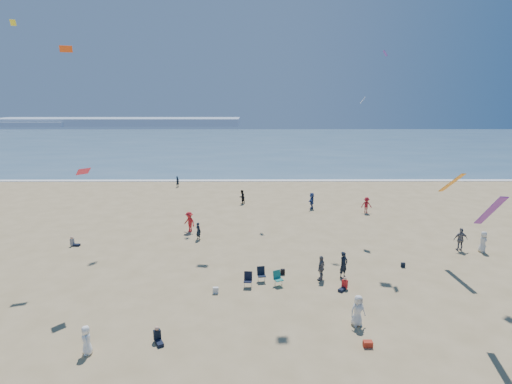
{
  "coord_description": "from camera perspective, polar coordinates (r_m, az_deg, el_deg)",
  "views": [
    {
      "loc": [
        1.92,
        -13.07,
        11.98
      ],
      "look_at": [
        2.0,
        8.0,
        7.01
      ],
      "focal_mm": 28.0,
      "sensor_mm": 36.0,
      "label": 1
    }
  ],
  "objects": [
    {
      "name": "ocean",
      "position": [
        108.75,
        -1.23,
        6.95
      ],
      "size": [
        220.0,
        100.0,
        0.06
      ],
      "primitive_type": "cube",
      "color": "#476B84",
      "rests_on": "ground"
    },
    {
      "name": "surf_line",
      "position": [
        59.32,
        -2.07,
        1.65
      ],
      "size": [
        220.0,
        1.2,
        0.08
      ],
      "primitive_type": "cube",
      "color": "white",
      "rests_on": "ground"
    },
    {
      "name": "headland_far",
      "position": [
        193.54,
        -19.14,
        9.47
      ],
      "size": [
        110.0,
        20.0,
        3.2
      ],
      "primitive_type": "cube",
      "color": "#7A8EA8",
      "rests_on": "ground"
    },
    {
      "name": "headland_near",
      "position": [
        205.47,
        -30.31,
        8.42
      ],
      "size": [
        40.0,
        14.0,
        2.0
      ],
      "primitive_type": "cube",
      "color": "#7A8EA8",
      "rests_on": "ground"
    },
    {
      "name": "standing_flyers",
      "position": [
        31.35,
        8.38,
        -7.64
      ],
      "size": [
        29.42,
        47.06,
        1.9
      ],
      "color": "black",
      "rests_on": "ground"
    },
    {
      "name": "seated_group",
      "position": [
        21.36,
        -5.66,
        -19.56
      ],
      "size": [
        21.85,
        25.28,
        0.84
      ],
      "color": "white",
      "rests_on": "ground"
    },
    {
      "name": "chair_cluster",
      "position": [
        26.72,
        0.96,
        -12.18
      ],
      "size": [
        2.72,
        1.47,
        1.0
      ],
      "color": "black",
      "rests_on": "ground"
    },
    {
      "name": "white_tote",
      "position": [
        25.96,
        -5.79,
        -13.79
      ],
      "size": [
        0.35,
        0.2,
        0.4
      ],
      "primitive_type": "cube",
      "color": "silver",
      "rests_on": "ground"
    },
    {
      "name": "black_backpack",
      "position": [
        28.38,
        3.84,
        -11.31
      ],
      "size": [
        0.3,
        0.22,
        0.38
      ],
      "primitive_type": "cube",
      "color": "black",
      "rests_on": "ground"
    },
    {
      "name": "cooler",
      "position": [
        21.78,
        15.68,
        -20.17
      ],
      "size": [
        0.45,
        0.3,
        0.3
      ],
      "primitive_type": "cube",
      "color": "#B12B19",
      "rests_on": "ground"
    },
    {
      "name": "navy_bag",
      "position": [
        31.32,
        20.26,
        -9.75
      ],
      "size": [
        0.28,
        0.18,
        0.34
      ],
      "primitive_type": "cube",
      "color": "black",
      "rests_on": "ground"
    },
    {
      "name": "kites_aloft",
      "position": [
        27.18,
        15.22,
        19.07
      ],
      "size": [
        39.03,
        38.18,
        30.17
      ],
      "color": "white",
      "rests_on": "ground"
    }
  ]
}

